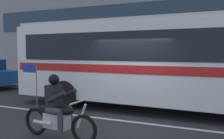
{
  "coord_description": "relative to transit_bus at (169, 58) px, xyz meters",
  "views": [
    {
      "loc": [
        2.49,
        -7.38,
        2.1
      ],
      "look_at": [
        -0.29,
        -0.89,
        1.58
      ],
      "focal_mm": 38.92,
      "sensor_mm": 36.0,
      "label": 1
    }
  ],
  "objects": [
    {
      "name": "ground_plane",
      "position": [
        -1.0,
        -1.19,
        -1.88
      ],
      "size": [
        60.0,
        60.0,
        0.0
      ],
      "primitive_type": "plane",
      "color": "#2B2B2D"
    },
    {
      "name": "sidewalk_curb",
      "position": [
        -1.0,
        3.91,
        -1.81
      ],
      "size": [
        28.0,
        3.8,
        0.15
      ],
      "primitive_type": "cube",
      "color": "#A39E93",
      "rests_on": "ground_plane"
    },
    {
      "name": "lane_center_stripe",
      "position": [
        -1.0,
        -1.79,
        -1.88
      ],
      "size": [
        26.6,
        0.14,
        0.01
      ],
      "primitive_type": "cube",
      "color": "silver",
      "rests_on": "ground_plane"
    },
    {
      "name": "transit_bus",
      "position": [
        0.0,
        0.0,
        0.0
      ],
      "size": [
        11.61,
        2.87,
        3.22
      ],
      "color": "white",
      "rests_on": "ground_plane"
    },
    {
      "name": "motorcycle_with_rider",
      "position": [
        -1.96,
        -3.83,
        -1.22
      ],
      "size": [
        2.19,
        0.64,
        1.78
      ],
      "color": "black",
      "rests_on": "ground_plane"
    },
    {
      "name": "fire_hydrant",
      "position": [
        -4.09,
        3.14,
        -1.36
      ],
      "size": [
        0.22,
        0.3,
        0.75
      ],
      "color": "#4C8C3F",
      "rests_on": "sidewalk_curb"
    }
  ]
}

